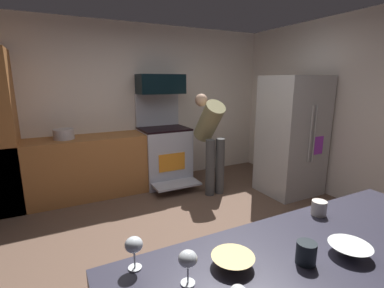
# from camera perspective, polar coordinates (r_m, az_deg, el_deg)

# --- Properties ---
(ground_plane) EXTENTS (5.20, 4.80, 0.02)m
(ground_plane) POSITION_cam_1_polar(r_m,az_deg,el_deg) (3.07, 0.75, -21.09)
(ground_plane) COLOR brown
(wall_back) EXTENTS (5.20, 0.12, 2.60)m
(wall_back) POSITION_cam_1_polar(r_m,az_deg,el_deg) (4.76, -12.58, 7.69)
(wall_back) COLOR silver
(wall_back) RESTS_ON ground
(wall_right) EXTENTS (0.12, 4.80, 2.60)m
(wall_right) POSITION_cam_1_polar(r_m,az_deg,el_deg) (4.38, 31.87, 5.64)
(wall_right) COLOR silver
(wall_right) RESTS_ON ground
(lower_cabinet_run) EXTENTS (2.40, 0.60, 0.90)m
(lower_cabinet_run) POSITION_cam_1_polar(r_m,az_deg,el_deg) (4.42, -22.20, -4.60)
(lower_cabinet_run) COLOR #A66634
(lower_cabinet_run) RESTS_ON ground
(oven_range) EXTENTS (0.76, 0.98, 1.50)m
(oven_range) POSITION_cam_1_polar(r_m,az_deg,el_deg) (4.68, -5.72, -2.03)
(oven_range) COLOR #B6B8C6
(oven_range) RESTS_ON ground
(microwave) EXTENTS (0.74, 0.38, 0.31)m
(microwave) POSITION_cam_1_polar(r_m,az_deg,el_deg) (4.61, -6.48, 12.13)
(microwave) COLOR black
(microwave) RESTS_ON oven_range
(refrigerator) EXTENTS (0.83, 0.74, 1.78)m
(refrigerator) POSITION_cam_1_polar(r_m,az_deg,el_deg) (4.47, 19.78, 1.57)
(refrigerator) COLOR beige
(refrigerator) RESTS_ON ground
(person_cook) EXTENTS (0.31, 0.66, 1.51)m
(person_cook) POSITION_cam_1_polar(r_m,az_deg,el_deg) (4.24, 3.80, 1.85)
(person_cook) COLOR #464646
(person_cook) RESTS_ON ground
(mixing_bowl_large) EXTENTS (0.19, 0.19, 0.05)m
(mixing_bowl_large) POSITION_cam_1_polar(r_m,az_deg,el_deg) (1.35, 8.37, -22.63)
(mixing_bowl_large) COLOR #E6C474
(mixing_bowl_large) RESTS_ON counter_island
(mixing_bowl_small) EXTENTS (0.19, 0.19, 0.05)m
(mixing_bowl_small) POSITION_cam_1_polar(r_m,az_deg,el_deg) (1.59, 29.64, -18.32)
(mixing_bowl_small) COLOR white
(mixing_bowl_small) RESTS_ON counter_island
(wine_glass_mid) EXTENTS (0.08, 0.08, 0.15)m
(wine_glass_mid) POSITION_cam_1_polar(r_m,az_deg,el_deg) (1.19, -0.87, -22.74)
(wine_glass_mid) COLOR silver
(wine_glass_mid) RESTS_ON counter_island
(wine_glass_far) EXTENTS (0.08, 0.08, 0.15)m
(wine_glass_far) POSITION_cam_1_polar(r_m,az_deg,el_deg) (1.30, -11.85, -19.79)
(wine_glass_far) COLOR silver
(wine_glass_far) RESTS_ON counter_island
(mug_coffee) EXTENTS (0.09, 0.09, 0.09)m
(mug_coffee) POSITION_cam_1_polar(r_m,az_deg,el_deg) (1.91, 24.62, -11.84)
(mug_coffee) COLOR beige
(mug_coffee) RESTS_ON counter_island
(mug_tea) EXTENTS (0.09, 0.09, 0.10)m
(mug_tea) POSITION_cam_1_polar(r_m,az_deg,el_deg) (1.43, 22.38, -19.95)
(mug_tea) COLOR black
(mug_tea) RESTS_ON counter_island
(stock_pot) EXTENTS (0.28, 0.28, 0.14)m
(stock_pot) POSITION_cam_1_polar(r_m,az_deg,el_deg) (4.29, -24.85, 1.85)
(stock_pot) COLOR #BFB7B9
(stock_pot) RESTS_ON lower_cabinet_run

